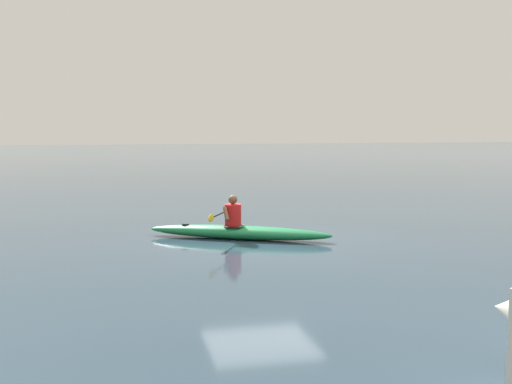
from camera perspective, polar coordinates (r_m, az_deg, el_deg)
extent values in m
plane|color=#283D4C|center=(14.32, 0.41, -4.41)|extent=(160.00, 160.00, 0.00)
ellipsoid|color=#19723F|center=(14.38, -1.61, -3.74)|extent=(4.16, 2.51, 0.31)
torus|color=black|center=(14.38, -1.94, -3.19)|extent=(0.73, 0.73, 0.04)
cylinder|color=black|center=(14.75, -6.53, -2.95)|extent=(0.18, 0.18, 0.02)
cylinder|color=red|center=(14.35, -2.14, -2.12)|extent=(0.38, 0.38, 0.50)
sphere|color=brown|center=(14.30, -2.15, -0.70)|extent=(0.21, 0.21, 0.21)
cylinder|color=black|center=(14.40, -2.91, -1.83)|extent=(0.95, 1.83, 0.03)
ellipsoid|color=gold|center=(13.43, -4.15, -2.41)|extent=(0.22, 0.37, 0.17)
ellipsoid|color=gold|center=(15.37, -1.82, -1.33)|extent=(0.22, 0.37, 0.17)
cylinder|color=brown|center=(14.09, -2.78, -2.04)|extent=(0.14, 0.32, 0.34)
cylinder|color=brown|center=(14.64, -2.13, -1.73)|extent=(0.28, 0.23, 0.34)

